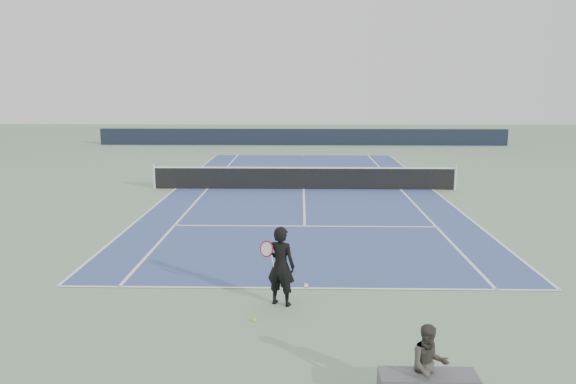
{
  "coord_description": "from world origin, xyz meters",
  "views": [
    {
      "loc": [
        -0.14,
        -23.51,
        4.37
      ],
      "look_at": [
        -0.52,
        -6.39,
        1.1
      ],
      "focal_mm": 35.0,
      "sensor_mm": 36.0,
      "label": 1
    }
  ],
  "objects_px": {
    "spectator_bench": "(428,376)",
    "tennis_ball": "(254,320)",
    "tennis_net": "(304,178)",
    "tennis_player": "(281,266)"
  },
  "relations": [
    {
      "from": "tennis_ball",
      "to": "spectator_bench",
      "type": "xyz_separation_m",
      "value": [
        2.65,
        -2.68,
        0.37
      ]
    },
    {
      "from": "tennis_net",
      "to": "tennis_player",
      "type": "distance_m",
      "value": 12.79
    },
    {
      "from": "tennis_player",
      "to": "tennis_ball",
      "type": "height_order",
      "value": "tennis_player"
    },
    {
      "from": "tennis_player",
      "to": "spectator_bench",
      "type": "xyz_separation_m",
      "value": [
        2.17,
        -3.54,
        -0.41
      ]
    },
    {
      "from": "tennis_player",
      "to": "tennis_ball",
      "type": "relative_size",
      "value": 24.22
    },
    {
      "from": "tennis_net",
      "to": "spectator_bench",
      "type": "xyz_separation_m",
      "value": [
        1.65,
        -16.31,
        -0.1
      ]
    },
    {
      "from": "tennis_player",
      "to": "spectator_bench",
      "type": "relative_size",
      "value": 1.18
    },
    {
      "from": "spectator_bench",
      "to": "tennis_ball",
      "type": "bearing_deg",
      "value": 134.66
    },
    {
      "from": "tennis_player",
      "to": "spectator_bench",
      "type": "bearing_deg",
      "value": -58.43
    },
    {
      "from": "tennis_net",
      "to": "spectator_bench",
      "type": "relative_size",
      "value": 9.3
    }
  ]
}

